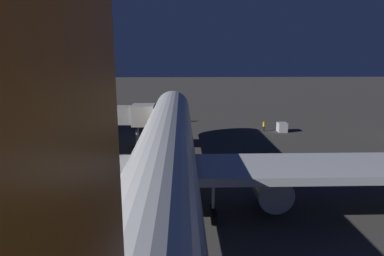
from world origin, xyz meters
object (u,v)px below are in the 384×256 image
at_px(airliner_at_gate, 164,159).
at_px(traffic_cone_nose_port, 186,133).
at_px(traffic_cone_nose_starboard, 161,134).
at_px(apron_floodlight_mast, 25,84).
at_px(ground_crew_near_nose_gear, 264,126).
at_px(jet_bridge, 95,115).
at_px(baggage_container_near_belt, 282,127).

bearing_deg(airliner_at_gate, traffic_cone_nose_port, -94.24).
height_order(traffic_cone_nose_port, traffic_cone_nose_starboard, same).
height_order(apron_floodlight_mast, ground_crew_near_nose_gear, apron_floodlight_mast).
bearing_deg(traffic_cone_nose_port, airliner_at_gate, 85.76).
relative_size(airliner_at_gate, traffic_cone_nose_starboard, 111.18).
distance_m(jet_bridge, traffic_cone_nose_starboard, 13.71).
xyz_separation_m(jet_bridge, apron_floodlight_mast, (14.44, -10.34, 3.66)).
bearing_deg(ground_crew_near_nose_gear, jet_bridge, 22.65).
bearing_deg(traffic_cone_nose_port, traffic_cone_nose_starboard, 0.00).
xyz_separation_m(airliner_at_gate, traffic_cone_nose_starboard, (2.20, -29.69, -4.89)).
height_order(jet_bridge, traffic_cone_nose_port, jet_bridge).
relative_size(jet_bridge, apron_floodlight_mast, 1.35).
distance_m(apron_floodlight_mast, baggage_container_near_belt, 46.13).
bearing_deg(traffic_cone_nose_port, ground_crew_near_nose_gear, -170.59).
height_order(jet_bridge, apron_floodlight_mast, apron_floodlight_mast).
distance_m(baggage_container_near_belt, traffic_cone_nose_port, 17.82).
bearing_deg(apron_floodlight_mast, traffic_cone_nose_starboard, 177.11).
height_order(airliner_at_gate, ground_crew_near_nose_gear, airliner_at_gate).
distance_m(apron_floodlight_mast, traffic_cone_nose_starboard, 24.89).
bearing_deg(jet_bridge, apron_floodlight_mast, -35.62).
xyz_separation_m(airliner_at_gate, jet_bridge, (11.06, -20.52, 0.14)).
bearing_deg(apron_floodlight_mast, jet_bridge, 144.38).
height_order(airliner_at_gate, baggage_container_near_belt, airliner_at_gate).
distance_m(ground_crew_near_nose_gear, traffic_cone_nose_port, 14.66).
bearing_deg(ground_crew_near_nose_gear, traffic_cone_nose_port, 9.41).
distance_m(baggage_container_near_belt, traffic_cone_nose_starboard, 22.20).
bearing_deg(airliner_at_gate, jet_bridge, -61.67).
xyz_separation_m(apron_floodlight_mast, baggage_container_near_belt, (-45.41, -0.76, -8.11)).
distance_m(jet_bridge, traffic_cone_nose_port, 16.89).
distance_m(airliner_at_gate, jet_bridge, 23.31).
relative_size(ground_crew_near_nose_gear, traffic_cone_nose_starboard, 3.42).
height_order(ground_crew_near_nose_gear, traffic_cone_nose_port, ground_crew_near_nose_gear).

